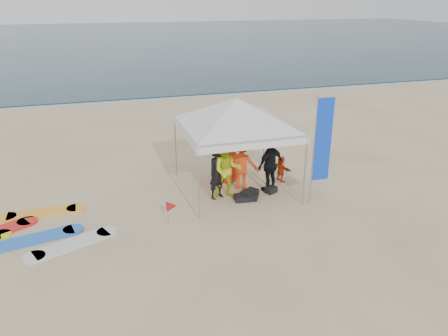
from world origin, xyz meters
TOP-DOWN VIEW (x-y plane):
  - ground at (0.00, 0.00)m, footprint 120.00×120.00m
  - ocean at (0.00, 60.00)m, footprint 160.00×84.00m
  - shoreline_foam at (0.00, 18.20)m, footprint 160.00×1.20m
  - person_black_a at (0.89, 3.17)m, footprint 0.71×0.60m
  - person_yellow at (1.18, 3.07)m, footprint 0.99×0.82m
  - person_orange_a at (1.84, 3.62)m, footprint 1.27×1.01m
  - person_black_b at (2.66, 3.19)m, footprint 1.14×0.83m
  - person_orange_b at (1.62, 4.28)m, footprint 0.96×0.82m
  - person_seated at (3.32, 3.79)m, footprint 0.47×0.87m
  - canopy_tent at (1.62, 3.57)m, footprint 4.57×4.57m
  - feather_flag at (3.70, 1.92)m, footprint 0.56×0.04m
  - marker_pennant at (-0.76, 1.99)m, footprint 0.28×0.28m
  - gear_pile at (1.90, 2.84)m, footprint 1.55×0.73m

SIDE VIEW (x-z plane):
  - ground at x=0.00m, z-range 0.00..0.00m
  - shoreline_foam at x=0.00m, z-range 0.00..0.01m
  - ocean at x=0.00m, z-range 0.00..0.08m
  - gear_pile at x=1.90m, z-range -0.01..0.21m
  - person_seated at x=3.32m, z-range 0.00..0.89m
  - marker_pennant at x=-0.76m, z-range 0.18..0.81m
  - person_black_a at x=0.89m, z-range 0.00..1.64m
  - person_orange_b at x=1.62m, z-range 0.00..1.66m
  - person_orange_a at x=1.84m, z-range 0.00..1.73m
  - person_black_b at x=2.66m, z-range 0.00..1.79m
  - person_yellow at x=1.18m, z-range 0.00..1.85m
  - feather_flag at x=3.70m, z-range 0.29..3.63m
  - canopy_tent at x=1.62m, z-range 1.28..4.73m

